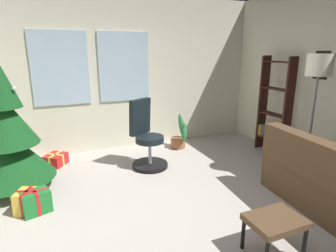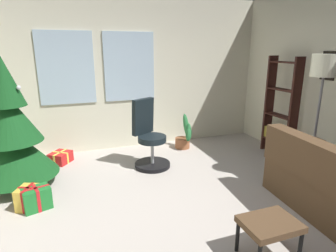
{
  "view_description": "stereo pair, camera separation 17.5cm",
  "coord_description": "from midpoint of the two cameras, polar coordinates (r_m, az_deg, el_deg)",
  "views": [
    {
      "loc": [
        -1.12,
        -2.34,
        1.82
      ],
      "look_at": [
        0.2,
        0.77,
        0.87
      ],
      "focal_mm": 29.87,
      "sensor_mm": 36.0,
      "label": 1
    },
    {
      "loc": [
        -0.96,
        -2.41,
        1.82
      ],
      "look_at": [
        0.2,
        0.77,
        0.87
      ],
      "focal_mm": 29.87,
      "sensor_mm": 36.0,
      "label": 2
    }
  ],
  "objects": [
    {
      "name": "gift_box_green",
      "position": [
        3.65,
        -23.96,
        -13.37
      ],
      "size": [
        0.35,
        0.3,
        0.27
      ],
      "color": "#1E722D",
      "rests_on": "ground_plane"
    },
    {
      "name": "footstool",
      "position": [
        2.78,
        21.85,
        -18.48
      ],
      "size": [
        0.49,
        0.37,
        0.36
      ],
      "color": "#513924",
      "rests_on": "ground_plane"
    },
    {
      "name": "ground_plane",
      "position": [
        3.19,
        3.19,
        -20.2
      ],
      "size": [
        5.33,
        5.25,
        0.1
      ],
      "primitive_type": "cube",
      "color": "#B3AAA1"
    },
    {
      "name": "wall_back_with_windows",
      "position": [
        5.17,
        -8.64,
        10.43
      ],
      "size": [
        5.33,
        0.12,
        2.73
      ],
      "color": "beige",
      "rests_on": "ground_plane"
    },
    {
      "name": "holiday_tree",
      "position": [
        4.13,
        -28.22,
        -1.53
      ],
      "size": [
        1.07,
        1.07,
        2.16
      ],
      "color": "#4C331E",
      "rests_on": "ground_plane"
    },
    {
      "name": "potted_plant",
      "position": [
        5.23,
        4.35,
        -2.35
      ],
      "size": [
        0.3,
        0.44,
        0.65
      ],
      "color": "#985837",
      "rests_on": "ground_plane"
    },
    {
      "name": "floor_lamp",
      "position": [
        4.17,
        30.23,
        8.7
      ],
      "size": [
        0.33,
        0.33,
        1.75
      ],
      "color": "slate",
      "rests_on": "ground_plane"
    },
    {
      "name": "gift_box_red",
      "position": [
        4.9,
        -20.12,
        -6.07
      ],
      "size": [
        0.41,
        0.42,
        0.19
      ],
      "color": "red",
      "rests_on": "ground_plane"
    },
    {
      "name": "bookshelf",
      "position": [
        5.2,
        22.8,
        2.3
      ],
      "size": [
        0.18,
        0.64,
        1.7
      ],
      "color": "#361914",
      "rests_on": "ground_plane"
    },
    {
      "name": "gift_box_gold",
      "position": [
        3.7,
        -25.29,
        -13.14
      ],
      "size": [
        0.3,
        0.32,
        0.27
      ],
      "color": "gold",
      "rests_on": "ground_plane"
    },
    {
      "name": "office_chair",
      "position": [
        4.39,
        -2.69,
        -3.06
      ],
      "size": [
        0.57,
        0.59,
        1.07
      ],
      "color": "black",
      "rests_on": "ground_plane"
    }
  ]
}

